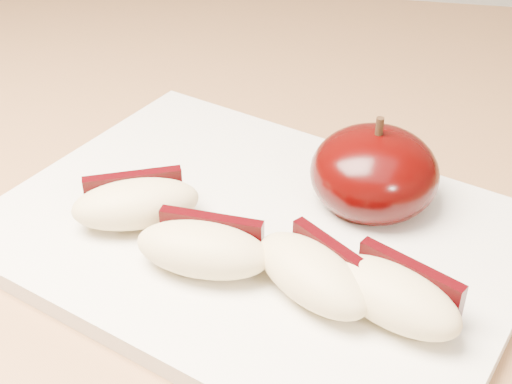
# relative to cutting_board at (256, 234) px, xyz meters

# --- Properties ---
(back_cabinet) EXTENTS (2.40, 0.62, 0.94)m
(back_cabinet) POSITION_rel_cutting_board_xyz_m (-0.05, 0.82, -0.44)
(back_cabinet) COLOR silver
(back_cabinet) RESTS_ON ground
(cutting_board) EXTENTS (0.37, 0.32, 0.01)m
(cutting_board) POSITION_rel_cutting_board_xyz_m (0.00, 0.00, 0.00)
(cutting_board) COLOR silver
(cutting_board) RESTS_ON island_counter
(apple_half) EXTENTS (0.08, 0.08, 0.07)m
(apple_half) POSITION_rel_cutting_board_xyz_m (0.07, 0.04, 0.03)
(apple_half) COLOR black
(apple_half) RESTS_ON cutting_board
(apple_wedge_a) EXTENTS (0.08, 0.06, 0.03)m
(apple_wedge_a) POSITION_rel_cutting_board_xyz_m (-0.07, -0.01, 0.02)
(apple_wedge_a) COLOR #D4BE86
(apple_wedge_a) RESTS_ON cutting_board
(apple_wedge_b) EXTENTS (0.08, 0.04, 0.03)m
(apple_wedge_b) POSITION_rel_cutting_board_xyz_m (-0.02, -0.04, 0.02)
(apple_wedge_b) COLOR #D4BE86
(apple_wedge_b) RESTS_ON cutting_board
(apple_wedge_c) EXTENTS (0.08, 0.08, 0.03)m
(apple_wedge_c) POSITION_rel_cutting_board_xyz_m (0.04, -0.05, 0.02)
(apple_wedge_c) COLOR #D4BE86
(apple_wedge_c) RESTS_ON cutting_board
(apple_wedge_d) EXTENTS (0.08, 0.07, 0.03)m
(apple_wedge_d) POSITION_rel_cutting_board_xyz_m (0.08, -0.06, 0.02)
(apple_wedge_d) COLOR #D4BE86
(apple_wedge_d) RESTS_ON cutting_board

